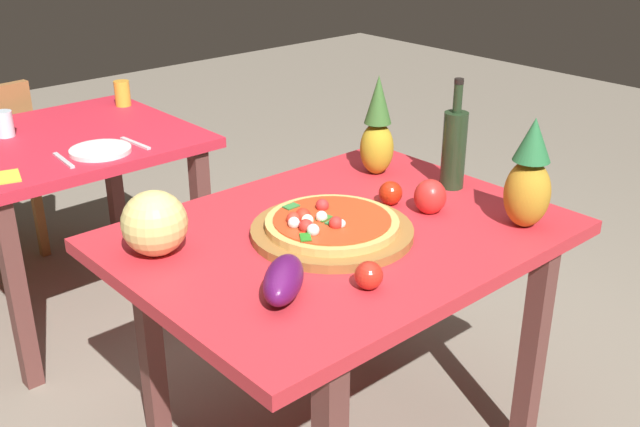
% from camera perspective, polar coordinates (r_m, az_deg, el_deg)
% --- Properties ---
extents(display_table, '(1.21, 0.92, 0.75)m').
position_cam_1_polar(display_table, '(2.16, 1.51, -3.39)').
color(display_table, brown).
rests_on(display_table, ground_plane).
extents(background_table, '(0.95, 0.85, 0.75)m').
position_cam_1_polar(background_table, '(3.09, -18.85, 3.55)').
color(background_table, brown).
rests_on(background_table, ground_plane).
extents(pizza_board, '(0.45, 0.45, 0.02)m').
position_cam_1_polar(pizza_board, '(2.08, 0.92, -1.37)').
color(pizza_board, olive).
rests_on(pizza_board, display_table).
extents(pizza, '(0.37, 0.37, 0.06)m').
position_cam_1_polar(pizza, '(2.06, 0.73, -0.70)').
color(pizza, '#E0AC5A').
rests_on(pizza, pizza_board).
extents(wine_bottle, '(0.08, 0.08, 0.35)m').
position_cam_1_polar(wine_bottle, '(2.40, 10.20, 4.93)').
color(wine_bottle, '#20331C').
rests_on(wine_bottle, display_table).
extents(pineapple_left, '(0.11, 0.11, 0.33)m').
position_cam_1_polar(pineapple_left, '(2.48, 4.37, 6.28)').
color(pineapple_left, '#B19623').
rests_on(pineapple_left, display_table).
extents(pineapple_right, '(0.13, 0.13, 0.32)m').
position_cam_1_polar(pineapple_right, '(2.16, 15.56, 2.58)').
color(pineapple_right, '#B98323').
rests_on(pineapple_right, display_table).
extents(melon, '(0.17, 0.17, 0.17)m').
position_cam_1_polar(melon, '(1.99, -12.44, -0.72)').
color(melon, '#E2CC76').
rests_on(melon, display_table).
extents(bell_pepper, '(0.10, 0.10, 0.11)m').
position_cam_1_polar(bell_pepper, '(2.23, 8.35, 1.27)').
color(bell_pepper, red).
rests_on(bell_pepper, display_table).
extents(eggplant, '(0.21, 0.20, 0.09)m').
position_cam_1_polar(eggplant, '(1.77, -2.78, -5.02)').
color(eggplant, '#541351').
rests_on(eggplant, display_table).
extents(tomato_near_board, '(0.07, 0.07, 0.07)m').
position_cam_1_polar(tomato_near_board, '(1.81, 3.72, -4.70)').
color(tomato_near_board, red).
rests_on(tomato_near_board, display_table).
extents(tomato_at_corner, '(0.07, 0.07, 0.07)m').
position_cam_1_polar(tomato_at_corner, '(2.28, 5.37, 1.55)').
color(tomato_at_corner, red).
rests_on(tomato_at_corner, display_table).
extents(drinking_glass_juice, '(0.07, 0.07, 0.11)m').
position_cam_1_polar(drinking_glass_juice, '(3.41, -14.75, 8.80)').
color(drinking_glass_juice, '#F4A230').
rests_on(drinking_glass_juice, background_table).
extents(drinking_glass_water, '(0.07, 0.07, 0.10)m').
position_cam_1_polar(drinking_glass_water, '(3.13, -22.84, 6.28)').
color(drinking_glass_water, silver).
rests_on(drinking_glass_water, background_table).
extents(dinner_plate, '(0.22, 0.22, 0.02)m').
position_cam_1_polar(dinner_plate, '(2.83, -16.31, 4.61)').
color(dinner_plate, white).
rests_on(dinner_plate, background_table).
extents(fork_utensil, '(0.03, 0.18, 0.01)m').
position_cam_1_polar(fork_utensil, '(2.78, -18.87, 3.84)').
color(fork_utensil, silver).
rests_on(fork_utensil, background_table).
extents(knife_utensil, '(0.03, 0.18, 0.01)m').
position_cam_1_polar(knife_utensil, '(2.89, -13.83, 5.20)').
color(knife_utensil, silver).
rests_on(knife_utensil, background_table).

